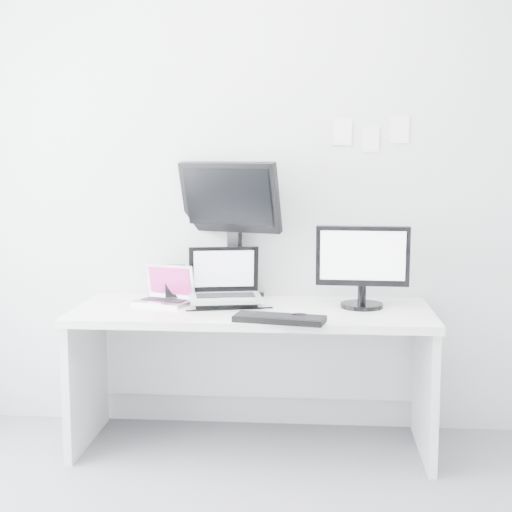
% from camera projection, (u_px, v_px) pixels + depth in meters
% --- Properties ---
extents(back_wall, '(3.60, 0.00, 3.60)m').
position_uv_depth(back_wall, '(258.00, 183.00, 3.96)').
color(back_wall, silver).
rests_on(back_wall, ground).
extents(desk, '(1.80, 0.70, 0.73)m').
position_uv_depth(desk, '(252.00, 378.00, 3.75)').
color(desk, white).
rests_on(desk, ground).
extents(macbook, '(0.33, 0.29, 0.21)m').
position_uv_depth(macbook, '(162.00, 284.00, 3.80)').
color(macbook, '#BBBAC0').
rests_on(macbook, desk).
extents(speaker, '(0.11, 0.11, 0.18)m').
position_uv_depth(speaker, '(175.00, 283.00, 3.92)').
color(speaker, black).
rests_on(speaker, desk).
extents(dell_laptop, '(0.41, 0.35, 0.30)m').
position_uv_depth(dell_laptop, '(225.00, 277.00, 3.75)').
color(dell_laptop, '#9D9EA4').
rests_on(dell_laptop, desk).
extents(rear_monitor, '(0.59, 0.38, 0.76)m').
position_uv_depth(rear_monitor, '(232.00, 228.00, 3.94)').
color(rear_monitor, black).
rests_on(rear_monitor, desk).
extents(samsung_monitor, '(0.48, 0.24, 0.43)m').
position_uv_depth(samsung_monitor, '(362.00, 266.00, 3.70)').
color(samsung_monitor, black).
rests_on(samsung_monitor, desk).
extents(keyboard, '(0.44, 0.23, 0.03)m').
position_uv_depth(keyboard, '(280.00, 319.00, 3.40)').
color(keyboard, black).
rests_on(keyboard, desk).
extents(mouse, '(0.11, 0.08, 0.04)m').
position_uv_depth(mouse, '(299.00, 317.00, 3.43)').
color(mouse, black).
rests_on(mouse, desk).
extents(wall_note_0, '(0.10, 0.00, 0.14)m').
position_uv_depth(wall_note_0, '(342.00, 132.00, 3.89)').
color(wall_note_0, white).
rests_on(wall_note_0, back_wall).
extents(wall_note_1, '(0.09, 0.00, 0.13)m').
position_uv_depth(wall_note_1, '(371.00, 140.00, 3.88)').
color(wall_note_1, white).
rests_on(wall_note_1, back_wall).
extents(wall_note_2, '(0.10, 0.00, 0.14)m').
position_uv_depth(wall_note_2, '(400.00, 130.00, 3.86)').
color(wall_note_2, white).
rests_on(wall_note_2, back_wall).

